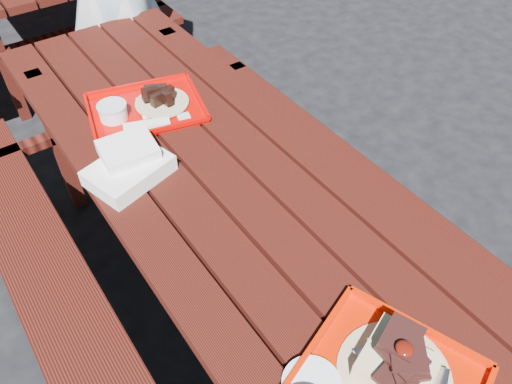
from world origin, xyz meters
TOP-DOWN VIEW (x-y plane):
  - ground at (0.00, 0.00)m, footprint 60.00×60.00m
  - picnic_table_near at (-0.00, 0.00)m, footprint 1.41×2.40m
  - far_tray at (-0.05, 0.47)m, footprint 0.46×0.40m
  - white_cloth at (-0.24, 0.20)m, footprint 0.28×0.23m

SIDE VIEW (x-z plane):
  - ground at x=0.00m, z-range 0.00..0.00m
  - picnic_table_near at x=0.00m, z-range 0.19..0.94m
  - far_tray at x=-0.05m, z-range 0.74..0.80m
  - white_cloth at x=-0.24m, z-range 0.74..0.84m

